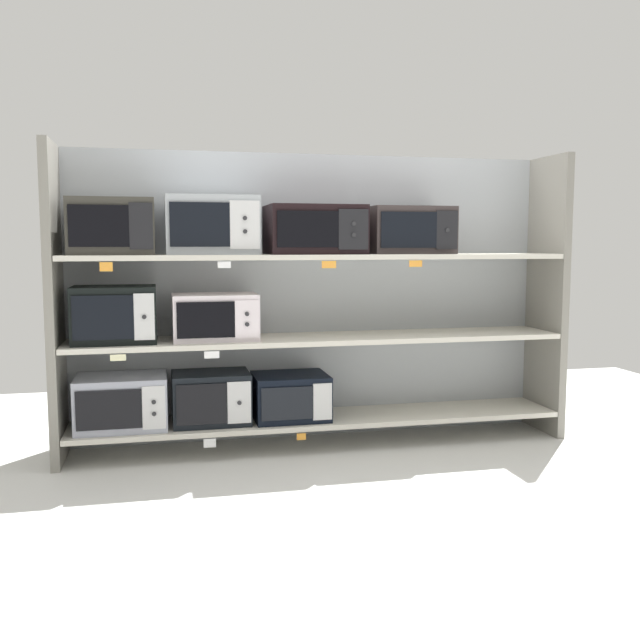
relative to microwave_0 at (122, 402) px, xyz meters
name	(u,v)px	position (x,y,z in m)	size (l,w,h in m)	color
ground	(366,503)	(1.17, -1.00, -0.34)	(6.98, 6.00, 0.02)	silver
back_panel	(311,297)	(1.17, 0.25, 0.57)	(3.18, 0.04, 1.79)	#9EA3A8
upright_left	(54,305)	(-0.35, 0.00, 0.57)	(0.05, 0.45, 1.79)	gray
upright_right	(547,296)	(2.69, 0.00, 0.57)	(0.05, 0.45, 1.79)	gray
shelf_0	(320,419)	(1.17, 0.00, -0.17)	(2.98, 0.45, 0.03)	beige
microwave_0	(122,402)	(0.00, 0.00, 0.00)	(0.51, 0.39, 0.30)	#999DAD
microwave_1	(211,398)	(0.51, 0.00, 0.00)	(0.45, 0.35, 0.30)	black
microwave_2	(290,396)	(0.99, 0.00, -0.02)	(0.45, 0.38, 0.27)	black
price_tag_0	(210,443)	(0.48, -0.23, -0.21)	(0.07, 0.00, 0.05)	white
price_tag_1	(301,437)	(1.01, -0.23, -0.21)	(0.05, 0.00, 0.04)	orange
shelf_1	(320,339)	(1.17, 0.00, 0.33)	(2.98, 0.45, 0.03)	beige
microwave_3	(115,314)	(-0.02, 0.00, 0.51)	(0.46, 0.35, 0.32)	black
microwave_4	(215,317)	(0.54, 0.00, 0.48)	(0.49, 0.34, 0.27)	silver
price_tag_2	(118,358)	(0.00, -0.23, 0.29)	(0.08, 0.00, 0.03)	beige
price_tag_3	(212,355)	(0.50, -0.23, 0.29)	(0.08, 0.00, 0.04)	white
shelf_2	(320,257)	(1.17, 0.00, 0.83)	(2.98, 0.45, 0.03)	beige
microwave_5	(112,227)	(-0.02, 0.00, 1.00)	(0.46, 0.39, 0.31)	#35322C
microwave_6	(212,225)	(0.53, 0.00, 1.01)	(0.53, 0.34, 0.34)	#9EA4A9
microwave_7	(315,230)	(1.14, 0.00, 0.99)	(0.57, 0.42, 0.29)	black
microwave_8	(409,230)	(1.74, 0.00, 0.99)	(0.51, 0.34, 0.29)	#342C2B
price_tag_4	(106,267)	(-0.05, -0.23, 0.79)	(0.07, 0.00, 0.05)	orange
price_tag_5	(224,265)	(0.58, -0.23, 0.79)	(0.07, 0.00, 0.04)	white
price_tag_6	(329,265)	(1.17, -0.23, 0.79)	(0.08, 0.00, 0.04)	orange
price_tag_7	(416,264)	(1.70, -0.23, 0.79)	(0.08, 0.00, 0.04)	orange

